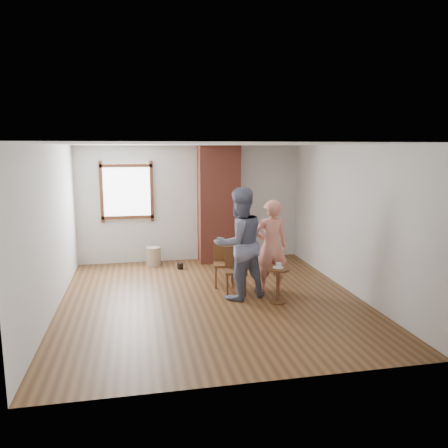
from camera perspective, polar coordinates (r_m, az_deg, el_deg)
The scene contains 12 objects.
ground at distance 7.55m, azimuth -1.68°, elevation -9.76°, with size 5.50×5.50×0.00m, color brown.
room_shell at distance 7.74m, azimuth -2.91°, elevation 4.46°, with size 5.04×5.52×2.62m.
brick_chimney at distance 9.76m, azimuth -0.70°, elevation 2.59°, with size 0.90×0.50×2.60m, color #A64C3B.
stoneware_crock at distance 9.70m, azimuth -9.19°, elevation -4.17°, with size 0.32×0.32×0.41m, color tan.
dark_pot at distance 9.37m, azimuth -5.74°, elevation -5.46°, with size 0.13×0.13×0.13m, color black.
dining_chair_left at distance 8.18m, azimuth -0.02°, elevation -4.81°, with size 0.44×0.44×0.83m.
dining_chair_right at distance 7.74m, azimuth 1.54°, elevation -5.70°, with size 0.44×0.44×0.82m.
side_table at distance 7.32m, azimuth 7.05°, elevation -7.16°, with size 0.40×0.40×0.60m.
cake_plate at distance 7.26m, azimuth 7.08°, elevation -5.64°, with size 0.18×0.18×0.01m, color white.
cake_slice at distance 7.25m, azimuth 7.16°, elevation -5.38°, with size 0.08×0.07×0.06m, color silver.
man at distance 7.37m, azimuth 2.01°, elevation -2.58°, with size 0.92×0.72×1.90m, color #16173D.
person_pink at distance 7.77m, azimuth 6.15°, elevation -2.89°, with size 0.60×0.40×1.66m, color #EC8A76.
Camera 1 is at (-1.18, -7.01, 2.54)m, focal length 35.00 mm.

